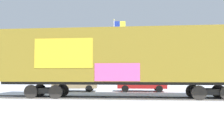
# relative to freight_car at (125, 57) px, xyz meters

# --- Properties ---
(ground_plane) EXTENTS (260.00, 260.00, 0.00)m
(ground_plane) POSITION_rel_freight_car_xyz_m (-0.92, 0.00, -2.78)
(ground_plane) COLOR silver
(track) EXTENTS (60.02, 3.97, 0.08)m
(track) POSITION_rel_freight_car_xyz_m (2.57, -0.09, -2.74)
(track) COLOR #4C4742
(track) RESTS_ON ground_plane
(freight_car) EXTENTS (17.10, 3.58, 4.80)m
(freight_car) POSITION_rel_freight_car_xyz_m (0.00, 0.00, 0.00)
(freight_car) COLOR olive
(freight_car) RESTS_ON ground_plane
(flagpole) EXTENTS (1.53, 0.19, 8.61)m
(flagpole) POSITION_rel_freight_car_xyz_m (-1.05, 12.16, 2.72)
(flagpole) COLOR silver
(flagpole) RESTS_ON ground_plane
(hillside) EXTENTS (136.03, 28.98, 14.22)m
(hillside) POSITION_rel_freight_car_xyz_m (-0.84, 69.89, 2.01)
(hillside) COLOR slate
(hillside) RESTS_ON ground_plane
(parked_car_tan) EXTENTS (4.24, 2.01, 1.81)m
(parked_car_tan) POSITION_rel_freight_car_xyz_m (-4.84, 6.09, -1.87)
(parked_car_tan) COLOR #9E8966
(parked_car_tan) RESTS_ON ground_plane
(parked_car_red) EXTENTS (4.63, 2.07, 1.75)m
(parked_car_red) POSITION_rel_freight_car_xyz_m (1.56, 6.28, -1.91)
(parked_car_red) COLOR #B21E1E
(parked_car_red) RESTS_ON ground_plane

